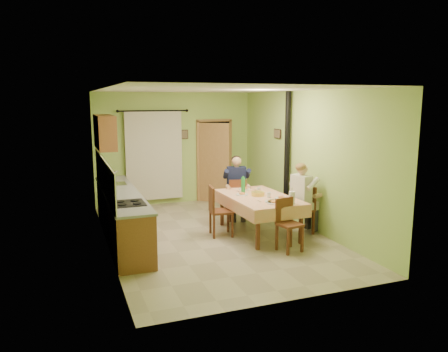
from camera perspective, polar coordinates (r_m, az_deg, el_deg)
name	(u,v)px	position (r m, az deg, el deg)	size (l,w,h in m)	color
floor	(214,236)	(8.60, -1.34, -7.78)	(4.00, 6.00, 0.01)	tan
room_shell	(213,143)	(8.23, -1.39, 4.38)	(4.04, 6.04, 2.82)	#B0D56D
kitchen_run	(121,215)	(8.47, -13.27, -4.93)	(0.64, 3.64, 1.56)	brown
upper_cabinets	(105,132)	(9.50, -15.32, 5.56)	(0.35, 1.40, 0.70)	brown
curtain	(154,155)	(10.94, -9.11, 2.70)	(1.70, 0.07, 2.22)	black
doorway	(214,161)	(11.32, -1.29, 1.98)	(0.96, 0.58, 2.15)	black
dining_table	(259,215)	(8.63, 4.56, -5.12)	(1.23, 1.98, 0.76)	#E6A17A
tableware	(263,194)	(8.46, 5.05, -2.40)	(0.83, 1.64, 0.33)	white
chair_far	(237,207)	(9.61, 1.66, -4.09)	(0.45, 0.45, 0.93)	#5C2E19
chair_near	(289,235)	(7.76, 8.48, -7.62)	(0.43, 0.43, 0.93)	#5C2E19
chair_right	(302,219)	(8.77, 10.14, -5.60)	(0.47, 0.47, 0.95)	#5C2E19
chair_left	(220,221)	(8.53, -0.48, -5.88)	(0.47, 0.47, 0.98)	#5C2E19
man_far	(237,181)	(9.49, 1.66, -0.61)	(0.63, 0.55, 1.39)	#141938
man_right	(302,190)	(8.63, 10.20, -1.84)	(0.55, 0.63, 1.39)	beige
stove_flue	(287,173)	(9.65, 8.17, 0.34)	(0.24, 0.24, 2.80)	black
picture_back	(184,134)	(11.14, -5.20, 5.43)	(0.19, 0.03, 0.23)	black
picture_right	(278,134)	(10.11, 7.00, 5.51)	(0.03, 0.31, 0.21)	brown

